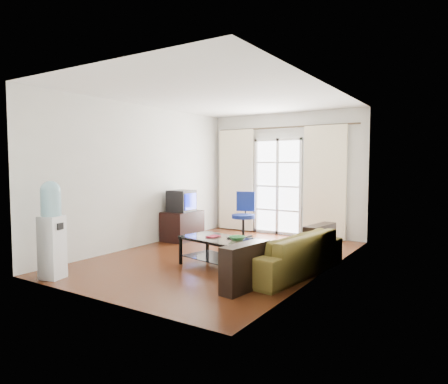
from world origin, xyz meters
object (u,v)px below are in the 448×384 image
object	(u,v)px
sofa	(287,253)
task_chair	(244,226)
crt_tv	(181,201)
coffee_table	(217,248)
water_cooler	(52,228)
tv_stand	(182,226)

from	to	relation	value
sofa	task_chair	distance (m)	2.60
task_chair	crt_tv	bearing A→B (deg)	-160.62
sofa	crt_tv	size ratio (longest dim) A/B	4.16
coffee_table	water_cooler	bearing A→B (deg)	-132.13
sofa	task_chair	size ratio (longest dim) A/B	2.12
sofa	water_cooler	bearing A→B (deg)	-45.35
tv_stand	coffee_table	bearing A→B (deg)	-38.03
task_chair	water_cooler	distance (m)	3.98
task_chair	tv_stand	bearing A→B (deg)	-162.47
sofa	tv_stand	distance (m)	3.08
tv_stand	task_chair	xyz separation A→B (m)	(1.05, 0.72, -0.01)
coffee_table	task_chair	bearing A→B (deg)	109.64
crt_tv	task_chair	distance (m)	1.40
coffee_table	crt_tv	distance (m)	2.33
sofa	task_chair	bearing A→B (deg)	-128.94
crt_tv	task_chair	world-z (taller)	crt_tv
crt_tv	sofa	bearing A→B (deg)	-24.00
coffee_table	water_cooler	size ratio (longest dim) A/B	0.91
sofa	water_cooler	size ratio (longest dim) A/B	1.57
tv_stand	crt_tv	bearing A→B (deg)	-87.85
water_cooler	sofa	bearing A→B (deg)	22.84
coffee_table	water_cooler	world-z (taller)	water_cooler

